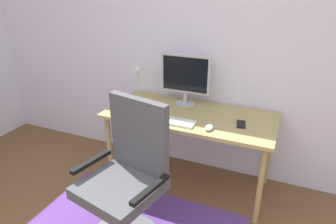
{
  "coord_description": "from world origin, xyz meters",
  "views": [
    {
      "loc": [
        0.67,
        -0.5,
        1.78
      ],
      "look_at": [
        -0.21,
        1.54,
        0.82
      ],
      "focal_mm": 32.69,
      "sensor_mm": 36.0,
      "label": 1
    }
  ],
  "objects_px": {
    "desk": "(190,121)",
    "office_chair": "(127,189)",
    "coffee_cup": "(125,101)",
    "keyboard": "(169,121)",
    "cell_phone": "(241,124)",
    "computer_mouse": "(209,127)",
    "monitor": "(185,76)",
    "desk_lamp": "(138,78)"
  },
  "relations": [
    {
      "from": "computer_mouse",
      "to": "desk",
      "type": "bearing_deg",
      "value": 136.4
    },
    {
      "from": "cell_phone",
      "to": "desk_lamp",
      "type": "height_order",
      "value": "desk_lamp"
    },
    {
      "from": "computer_mouse",
      "to": "office_chair",
      "type": "xyz_separation_m",
      "value": [
        -0.4,
        -0.6,
        -0.28
      ]
    },
    {
      "from": "monitor",
      "to": "keyboard",
      "type": "relative_size",
      "value": 1.08
    },
    {
      "from": "desk",
      "to": "computer_mouse",
      "type": "relative_size",
      "value": 14.03
    },
    {
      "from": "monitor",
      "to": "office_chair",
      "type": "distance_m",
      "value": 1.15
    },
    {
      "from": "desk_lamp",
      "to": "office_chair",
      "type": "relative_size",
      "value": 0.35
    },
    {
      "from": "desk",
      "to": "desk_lamp",
      "type": "relative_size",
      "value": 3.86
    },
    {
      "from": "monitor",
      "to": "office_chair",
      "type": "relative_size",
      "value": 0.43
    },
    {
      "from": "coffee_cup",
      "to": "keyboard",
      "type": "bearing_deg",
      "value": -17.85
    },
    {
      "from": "desk",
      "to": "keyboard",
      "type": "bearing_deg",
      "value": -115.93
    },
    {
      "from": "keyboard",
      "to": "coffee_cup",
      "type": "height_order",
      "value": "coffee_cup"
    },
    {
      "from": "monitor",
      "to": "cell_phone",
      "type": "distance_m",
      "value": 0.67
    },
    {
      "from": "monitor",
      "to": "computer_mouse",
      "type": "bearing_deg",
      "value": -49.63
    },
    {
      "from": "desk",
      "to": "monitor",
      "type": "bearing_deg",
      "value": 121.83
    },
    {
      "from": "cell_phone",
      "to": "monitor",
      "type": "bearing_deg",
      "value": 146.2
    },
    {
      "from": "monitor",
      "to": "desk_lamp",
      "type": "distance_m",
      "value": 0.43
    },
    {
      "from": "coffee_cup",
      "to": "cell_phone",
      "type": "distance_m",
      "value": 1.07
    },
    {
      "from": "computer_mouse",
      "to": "office_chair",
      "type": "relative_size",
      "value": 0.1
    },
    {
      "from": "office_chair",
      "to": "cell_phone",
      "type": "bearing_deg",
      "value": 64.31
    },
    {
      "from": "keyboard",
      "to": "cell_phone",
      "type": "distance_m",
      "value": 0.58
    },
    {
      "from": "desk",
      "to": "office_chair",
      "type": "xyz_separation_m",
      "value": [
        -0.16,
        -0.82,
        -0.19
      ]
    },
    {
      "from": "keyboard",
      "to": "desk_lamp",
      "type": "xyz_separation_m",
      "value": [
        -0.43,
        0.27,
        0.23
      ]
    },
    {
      "from": "keyboard",
      "to": "office_chair",
      "type": "xyz_separation_m",
      "value": [
        -0.06,
        -0.61,
        -0.27
      ]
    },
    {
      "from": "coffee_cup",
      "to": "cell_phone",
      "type": "relative_size",
      "value": 0.61
    },
    {
      "from": "office_chair",
      "to": "desk_lamp",
      "type": "bearing_deg",
      "value": 125.05
    },
    {
      "from": "keyboard",
      "to": "computer_mouse",
      "type": "relative_size",
      "value": 4.13
    },
    {
      "from": "desk",
      "to": "keyboard",
      "type": "relative_size",
      "value": 3.39
    },
    {
      "from": "monitor",
      "to": "keyboard",
      "type": "height_order",
      "value": "monitor"
    },
    {
      "from": "desk_lamp",
      "to": "desk",
      "type": "bearing_deg",
      "value": -6.21
    },
    {
      "from": "desk",
      "to": "keyboard",
      "type": "height_order",
      "value": "keyboard"
    },
    {
      "from": "desk_lamp",
      "to": "office_chair",
      "type": "distance_m",
      "value": 1.08
    },
    {
      "from": "desk",
      "to": "office_chair",
      "type": "height_order",
      "value": "office_chair"
    },
    {
      "from": "monitor",
      "to": "keyboard",
      "type": "bearing_deg",
      "value": -87.76
    },
    {
      "from": "coffee_cup",
      "to": "cell_phone",
      "type": "bearing_deg",
      "value": 0.39
    },
    {
      "from": "desk",
      "to": "monitor",
      "type": "relative_size",
      "value": 3.14
    },
    {
      "from": "desk",
      "to": "keyboard",
      "type": "xyz_separation_m",
      "value": [
        -0.1,
        -0.22,
        0.08
      ]
    },
    {
      "from": "desk",
      "to": "cell_phone",
      "type": "xyz_separation_m",
      "value": [
        0.45,
        -0.04,
        0.07
      ]
    },
    {
      "from": "cell_phone",
      "to": "office_chair",
      "type": "bearing_deg",
      "value": -139.16
    },
    {
      "from": "monitor",
      "to": "coffee_cup",
      "type": "xyz_separation_m",
      "value": [
        -0.5,
        -0.24,
        -0.23
      ]
    },
    {
      "from": "desk",
      "to": "keyboard",
      "type": "distance_m",
      "value": 0.25
    },
    {
      "from": "computer_mouse",
      "to": "keyboard",
      "type": "bearing_deg",
      "value": 178.65
    }
  ]
}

